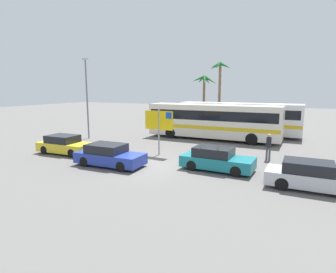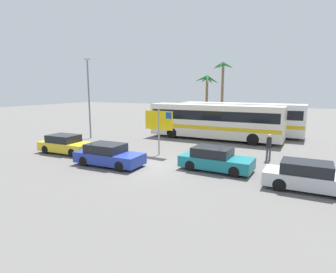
% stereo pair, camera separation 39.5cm
% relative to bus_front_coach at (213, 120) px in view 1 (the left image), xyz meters
% --- Properties ---
extents(ground, '(120.00, 120.00, 0.00)m').
position_rel_bus_front_coach_xyz_m(ground, '(-0.77, -10.48, -1.78)').
color(ground, '#605E5B').
extents(bus_front_coach, '(11.96, 2.57, 3.17)m').
position_rel_bus_front_coach_xyz_m(bus_front_coach, '(0.00, 0.00, 0.00)').
color(bus_front_coach, silver).
rests_on(bus_front_coach, ground).
extents(bus_rear_coach, '(11.96, 2.57, 3.17)m').
position_rel_bus_front_coach_xyz_m(bus_rear_coach, '(1.49, 3.58, 0.00)').
color(bus_rear_coach, white).
rests_on(bus_rear_coach, ground).
extents(ferry_sign, '(2.20, 0.17, 3.20)m').
position_rel_bus_front_coach_xyz_m(ferry_sign, '(-1.51, -7.58, 0.54)').
color(ferry_sign, gray).
rests_on(ferry_sign, ground).
extents(car_teal, '(4.12, 1.85, 1.32)m').
position_rel_bus_front_coach_xyz_m(car_teal, '(3.15, -9.43, -1.15)').
color(car_teal, '#19757F').
rests_on(car_teal, ground).
extents(car_yellow, '(4.10, 1.82, 1.32)m').
position_rel_bus_front_coach_xyz_m(car_yellow, '(-7.82, -10.20, -1.15)').
color(car_yellow, yellow).
rests_on(car_yellow, ground).
extents(car_silver, '(4.16, 1.66, 1.32)m').
position_rel_bus_front_coach_xyz_m(car_silver, '(8.02, -10.57, -1.15)').
color(car_silver, '#B7BABF').
rests_on(car_silver, ground).
extents(car_blue, '(4.25, 1.87, 1.32)m').
position_rel_bus_front_coach_xyz_m(car_blue, '(-2.94, -11.40, -1.15)').
color(car_blue, '#23389E').
rests_on(car_blue, ground).
extents(pedestrian_crossing_lot, '(0.32, 0.32, 1.76)m').
position_rel_bus_front_coach_xyz_m(pedestrian_crossing_lot, '(5.55, -5.83, -0.74)').
color(pedestrian_crossing_lot, '#4C4C51').
rests_on(pedestrian_crossing_lot, ground).
extents(lamp_post_left_side, '(0.56, 0.20, 7.30)m').
position_rel_bus_front_coach_xyz_m(lamp_post_left_side, '(-10.55, -4.64, 2.19)').
color(lamp_post_left_side, slate).
rests_on(lamp_post_left_side, ground).
extents(palm_tree_seaside, '(3.12, 3.29, 6.32)m').
position_rel_bus_front_coach_xyz_m(palm_tree_seaside, '(-4.60, 10.83, 3.21)').
color(palm_tree_seaside, brown).
rests_on(palm_tree_seaside, ground).
extents(palm_tree_inland, '(2.79, 2.72, 7.86)m').
position_rel_bus_front_coach_xyz_m(palm_tree_inland, '(-2.25, 9.87, 4.55)').
color(palm_tree_inland, brown).
rests_on(palm_tree_inland, ground).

